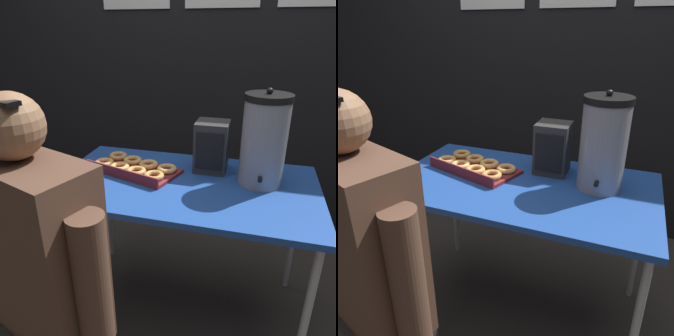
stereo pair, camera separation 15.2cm
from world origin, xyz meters
TOP-DOWN VIEW (x-y plane):
  - ground_plane at (0.00, 0.00)m, footprint 12.00×12.00m
  - back_wall at (0.00, 1.04)m, footprint 6.00×0.11m
  - folding_table at (0.00, 0.00)m, footprint 1.21×0.70m
  - donut_box at (-0.27, 0.05)m, footprint 0.48×0.35m
  - coffee_urn at (0.33, 0.08)m, footprint 0.20×0.23m
  - cell_phone at (-0.50, -0.19)m, footprint 0.07×0.14m
  - space_heater at (0.09, 0.17)m, footprint 0.16×0.16m
  - person_seated at (-0.35, -0.63)m, footprint 0.61×0.37m

SIDE VIEW (x-z plane):
  - ground_plane at x=0.00m, z-range 0.00..0.00m
  - person_seated at x=-0.35m, z-range -0.04..1.22m
  - folding_table at x=0.00m, z-range 0.32..1.07m
  - cell_phone at x=-0.50m, z-range 0.75..0.76m
  - donut_box at x=-0.27m, z-range 0.74..0.80m
  - space_heater at x=0.09m, z-range 0.75..1.00m
  - coffee_urn at x=0.33m, z-range 0.74..1.17m
  - back_wall at x=0.00m, z-range 0.00..2.49m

